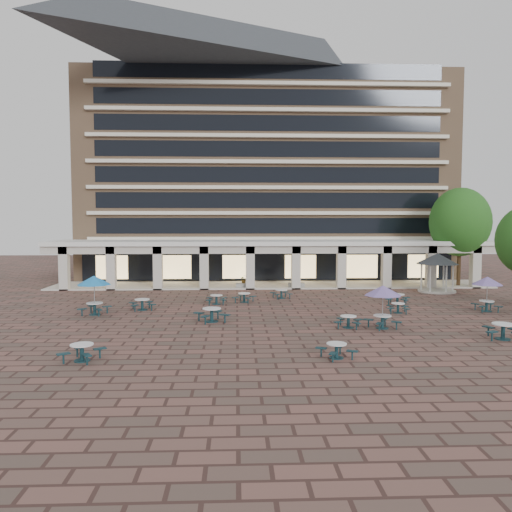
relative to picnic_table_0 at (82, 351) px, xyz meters
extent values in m
plane|color=brown|center=(10.31, 11.00, -0.46)|extent=(120.00, 120.00, 0.00)
cube|color=#A7805E|center=(10.31, 36.50, 10.54)|extent=(40.00, 15.00, 22.00)
cube|color=silver|center=(10.31, 28.75, 4.04)|extent=(36.80, 0.50, 0.35)
cube|color=black|center=(10.31, 28.98, 5.34)|extent=(35.20, 0.05, 1.60)
cube|color=silver|center=(10.31, 28.75, 6.64)|extent=(36.80, 0.50, 0.35)
cube|color=black|center=(10.31, 28.98, 7.94)|extent=(35.20, 0.05, 1.60)
cube|color=silver|center=(10.31, 28.75, 9.24)|extent=(36.80, 0.50, 0.35)
cube|color=black|center=(10.31, 28.98, 10.54)|extent=(35.20, 0.05, 1.60)
cube|color=silver|center=(10.31, 28.75, 11.84)|extent=(36.80, 0.50, 0.35)
cube|color=black|center=(10.31, 28.98, 13.14)|extent=(35.20, 0.05, 1.60)
cube|color=silver|center=(10.31, 28.75, 14.44)|extent=(36.80, 0.50, 0.35)
cube|color=black|center=(10.31, 28.98, 15.74)|extent=(35.20, 0.05, 1.60)
cube|color=silver|center=(10.31, 28.75, 17.04)|extent=(36.80, 0.50, 0.35)
cube|color=black|center=(10.31, 28.98, 18.34)|extent=(35.20, 0.05, 1.60)
cube|color=silver|center=(10.31, 28.75, 19.64)|extent=(36.80, 0.50, 0.35)
cube|color=black|center=(10.31, 28.98, 20.94)|extent=(35.20, 0.05, 1.60)
cube|color=white|center=(10.31, 26.00, 3.74)|extent=(42.00, 6.60, 0.40)
cube|color=beige|center=(10.31, 23.15, 3.29)|extent=(42.00, 0.30, 0.90)
cube|color=black|center=(10.31, 28.70, 1.34)|extent=(38.00, 0.15, 3.20)
cube|color=beige|center=(10.31, 26.00, -0.40)|extent=(42.00, 6.00, 0.12)
cube|color=beige|center=(-8.69, 23.40, 1.54)|extent=(0.80, 0.80, 4.00)
cube|color=beige|center=(-4.47, 23.40, 1.54)|extent=(0.80, 0.80, 4.00)
cube|color=beige|center=(-0.25, 23.40, 1.54)|extent=(0.80, 0.80, 4.00)
cube|color=beige|center=(3.98, 23.40, 1.54)|extent=(0.80, 0.80, 4.00)
cube|color=beige|center=(8.20, 23.40, 1.54)|extent=(0.80, 0.80, 4.00)
cube|color=beige|center=(12.42, 23.40, 1.54)|extent=(0.80, 0.80, 4.00)
cube|color=beige|center=(16.64, 23.40, 1.54)|extent=(0.80, 0.80, 4.00)
cube|color=beige|center=(20.86, 23.40, 1.54)|extent=(0.80, 0.80, 4.00)
cube|color=beige|center=(25.09, 23.40, 1.54)|extent=(0.80, 0.80, 4.00)
cube|color=beige|center=(29.31, 23.40, 1.54)|extent=(0.80, 0.80, 4.00)
cube|color=#FFD88C|center=(-5.69, 28.55, 1.14)|extent=(3.20, 0.08, 2.40)
cube|color=#FFD88C|center=(0.71, 28.55, 1.14)|extent=(3.20, 0.08, 2.40)
cube|color=#FFD88C|center=(7.11, 28.55, 1.14)|extent=(3.20, 0.08, 2.40)
cube|color=#FFD88C|center=(13.51, 28.55, 1.14)|extent=(3.20, 0.08, 2.40)
cube|color=#FFD88C|center=(19.91, 28.55, 1.14)|extent=(3.20, 0.08, 2.40)
cube|color=#FFD88C|center=(26.31, 28.55, 1.14)|extent=(3.20, 0.08, 2.40)
cylinder|color=#14383E|center=(0.00, 0.00, -0.44)|extent=(0.72, 0.72, 0.04)
cylinder|color=#14383E|center=(0.00, 0.00, -0.12)|extent=(0.18, 0.18, 0.68)
cylinder|color=white|center=(0.00, 0.00, 0.29)|extent=(1.02, 1.02, 0.05)
cube|color=#14383E|center=(0.68, 0.42, -0.01)|extent=(0.63, 0.54, 0.05)
cylinder|color=#14383E|center=(0.68, 0.42, -0.25)|extent=(0.08, 0.08, 0.43)
cube|color=#14383E|center=(-0.42, 0.68, -0.01)|extent=(0.54, 0.63, 0.05)
cylinder|color=#14383E|center=(-0.42, 0.68, -0.25)|extent=(0.08, 0.08, 0.43)
cube|color=#14383E|center=(-0.68, -0.42, -0.01)|extent=(0.63, 0.54, 0.05)
cylinder|color=#14383E|center=(-0.68, -0.42, -0.25)|extent=(0.08, 0.08, 0.43)
cube|color=#14383E|center=(0.42, -0.68, -0.01)|extent=(0.54, 0.63, 0.05)
cylinder|color=#14383E|center=(0.42, -0.68, -0.25)|extent=(0.08, 0.08, 0.43)
cylinder|color=#14383E|center=(11.50, 0.00, -0.44)|extent=(0.65, 0.65, 0.04)
cylinder|color=#14383E|center=(11.50, 0.00, -0.16)|extent=(0.17, 0.17, 0.61)
cylinder|color=white|center=(11.50, 0.00, 0.21)|extent=(0.92, 0.92, 0.05)
cube|color=#14383E|center=(11.80, 0.65, -0.05)|extent=(0.45, 0.57, 0.05)
cylinder|color=#14383E|center=(11.80, 0.65, -0.27)|extent=(0.07, 0.07, 0.39)
cube|color=#14383E|center=(10.85, 0.30, -0.05)|extent=(0.57, 0.45, 0.05)
cylinder|color=#14383E|center=(10.85, 0.30, -0.27)|extent=(0.07, 0.07, 0.39)
cube|color=#14383E|center=(11.20, -0.65, -0.05)|extent=(0.45, 0.57, 0.05)
cylinder|color=#14383E|center=(11.20, -0.65, -0.27)|extent=(0.07, 0.07, 0.39)
cube|color=#14383E|center=(12.15, -0.30, -0.05)|extent=(0.57, 0.45, 0.05)
cylinder|color=#14383E|center=(12.15, -0.30, -0.27)|extent=(0.07, 0.07, 0.39)
cylinder|color=#14383E|center=(13.51, 6.48, -0.44)|extent=(0.66, 0.66, 0.04)
cylinder|color=#14383E|center=(13.51, 6.48, -0.15)|extent=(0.17, 0.17, 0.62)
cylinder|color=white|center=(13.51, 6.48, 0.23)|extent=(0.94, 0.94, 0.05)
cube|color=#14383E|center=(14.17, 6.80, -0.05)|extent=(0.58, 0.46, 0.05)
cylinder|color=#14383E|center=(14.17, 6.80, -0.26)|extent=(0.08, 0.08, 0.40)
cube|color=#14383E|center=(13.19, 7.14, -0.05)|extent=(0.46, 0.58, 0.05)
cylinder|color=#14383E|center=(13.19, 7.14, -0.26)|extent=(0.08, 0.08, 0.40)
cube|color=#14383E|center=(12.85, 6.15, -0.05)|extent=(0.58, 0.46, 0.05)
cylinder|color=#14383E|center=(12.85, 6.15, -0.26)|extent=(0.08, 0.08, 0.40)
cube|color=#14383E|center=(13.83, 5.81, -0.05)|extent=(0.46, 0.58, 0.05)
cylinder|color=#14383E|center=(13.83, 5.81, -0.26)|extent=(0.08, 0.08, 0.40)
cylinder|color=#14383E|center=(21.05, 3.27, -0.44)|extent=(0.79, 0.79, 0.05)
cylinder|color=#14383E|center=(21.05, 3.27, -0.09)|extent=(0.20, 0.20, 0.74)
cylinder|color=white|center=(21.05, 3.27, 0.36)|extent=(1.13, 1.13, 0.06)
cube|color=#14383E|center=(20.67, 4.07, 0.03)|extent=(0.55, 0.69, 0.06)
cylinder|color=#14383E|center=(20.67, 4.07, -0.22)|extent=(0.09, 0.09, 0.47)
cube|color=#14383E|center=(20.26, 2.89, 0.03)|extent=(0.69, 0.55, 0.06)
cylinder|color=#14383E|center=(20.26, 2.89, -0.22)|extent=(0.09, 0.09, 0.47)
cylinder|color=#14383E|center=(-2.58, 11.20, -0.44)|extent=(0.76, 0.76, 0.04)
cylinder|color=#14383E|center=(-2.58, 11.20, -0.11)|extent=(0.19, 0.19, 0.71)
cylinder|color=white|center=(-2.58, 11.20, 0.33)|extent=(1.08, 1.08, 0.05)
cube|color=#14383E|center=(-1.87, 11.66, 0.01)|extent=(0.66, 0.58, 0.05)
cylinder|color=#14383E|center=(-1.87, 11.66, -0.23)|extent=(0.09, 0.09, 0.45)
cube|color=#14383E|center=(-3.03, 11.91, 0.01)|extent=(0.58, 0.66, 0.05)
cylinder|color=#14383E|center=(-3.03, 11.91, -0.23)|extent=(0.09, 0.09, 0.45)
cube|color=#14383E|center=(-3.28, 10.74, 0.01)|extent=(0.66, 0.58, 0.05)
cylinder|color=#14383E|center=(-3.28, 10.74, -0.23)|extent=(0.09, 0.09, 0.45)
cube|color=#14383E|center=(-2.12, 10.50, 0.01)|extent=(0.58, 0.66, 0.05)
cylinder|color=#14383E|center=(-2.12, 10.50, -0.23)|extent=(0.09, 0.09, 0.45)
cylinder|color=gray|center=(-2.58, 11.20, 0.83)|extent=(0.05, 0.05, 2.59)
cone|color=#1F7AC6|center=(-2.58, 11.20, 1.86)|extent=(2.27, 2.27, 0.59)
cylinder|color=#14383E|center=(5.39, 8.51, -0.44)|extent=(0.80, 0.80, 0.05)
cylinder|color=#14383E|center=(5.39, 8.51, -0.08)|extent=(0.21, 0.21, 0.76)
cylinder|color=white|center=(5.39, 8.51, 0.38)|extent=(1.15, 1.15, 0.06)
cube|color=#14383E|center=(5.74, 9.34, 0.04)|extent=(0.54, 0.71, 0.06)
cylinder|color=#14383E|center=(5.74, 9.34, -0.22)|extent=(0.09, 0.09, 0.48)
cube|color=#14383E|center=(4.56, 8.87, 0.04)|extent=(0.71, 0.54, 0.06)
cylinder|color=#14383E|center=(4.56, 8.87, -0.22)|extent=(0.09, 0.09, 0.48)
cube|color=#14383E|center=(5.03, 7.69, 0.04)|extent=(0.54, 0.71, 0.06)
cylinder|color=#14383E|center=(5.03, 7.69, -0.22)|extent=(0.09, 0.09, 0.48)
cube|color=#14383E|center=(6.21, 8.16, 0.04)|extent=(0.71, 0.54, 0.06)
cylinder|color=#14383E|center=(6.21, 8.16, -0.22)|extent=(0.09, 0.09, 0.48)
cylinder|color=#14383E|center=(15.45, 6.20, -0.44)|extent=(0.73, 0.73, 0.04)
cylinder|color=#14383E|center=(15.45, 6.20, -0.12)|extent=(0.19, 0.19, 0.68)
cylinder|color=white|center=(15.45, 6.20, 0.30)|extent=(1.04, 1.04, 0.05)
cube|color=#14383E|center=(15.83, 6.92, 0.00)|extent=(0.52, 0.64, 0.05)
cylinder|color=#14383E|center=(15.83, 6.92, -0.24)|extent=(0.08, 0.08, 0.44)
cube|color=#14383E|center=(14.73, 6.58, 0.00)|extent=(0.64, 0.52, 0.05)
cylinder|color=#14383E|center=(14.73, 6.58, -0.24)|extent=(0.08, 0.08, 0.44)
cube|color=#14383E|center=(15.07, 5.49, 0.00)|extent=(0.52, 0.64, 0.05)
cylinder|color=#14383E|center=(15.07, 5.49, -0.24)|extent=(0.08, 0.08, 0.44)
cube|color=#14383E|center=(16.17, 5.83, 0.00)|extent=(0.64, 0.52, 0.05)
cylinder|color=#14383E|center=(16.17, 5.83, -0.24)|extent=(0.08, 0.08, 0.44)
cylinder|color=gray|center=(15.45, 6.20, 0.78)|extent=(0.05, 0.05, 2.49)
cone|color=#7862AA|center=(15.45, 6.20, 1.77)|extent=(2.18, 2.18, 0.57)
cylinder|color=#14383E|center=(17.96, 11.04, -0.44)|extent=(0.63, 0.63, 0.04)
cylinder|color=#14383E|center=(17.96, 11.04, -0.16)|extent=(0.16, 0.16, 0.59)
cylinder|color=white|center=(17.96, 11.04, 0.20)|extent=(0.90, 0.90, 0.04)
cube|color=#14383E|center=(18.56, 11.40, -0.07)|extent=(0.55, 0.47, 0.04)
cylinder|color=#14383E|center=(18.56, 11.40, -0.27)|extent=(0.07, 0.07, 0.38)
cube|color=#14383E|center=(17.60, 11.64, -0.07)|extent=(0.47, 0.55, 0.04)
cylinder|color=#14383E|center=(17.60, 11.64, -0.27)|extent=(0.07, 0.07, 0.38)
cube|color=#14383E|center=(17.36, 10.67, -0.07)|extent=(0.55, 0.47, 0.04)
cylinder|color=#14383E|center=(17.36, 10.67, -0.27)|extent=(0.07, 0.07, 0.38)
cube|color=#14383E|center=(18.32, 10.43, -0.07)|extent=(0.47, 0.55, 0.04)
cylinder|color=#14383E|center=(18.32, 10.43, -0.27)|extent=(0.07, 0.07, 0.38)
cylinder|color=#14383E|center=(0.28, 12.86, -0.44)|extent=(0.72, 0.72, 0.04)
cylinder|color=#14383E|center=(0.28, 12.86, -0.12)|extent=(0.19, 0.19, 0.68)
cylinder|color=white|center=(0.28, 12.86, 0.29)|extent=(1.03, 1.03, 0.05)
cube|color=#14383E|center=(0.65, 13.58, -0.01)|extent=(0.52, 0.64, 0.05)
cylinder|color=#14383E|center=(0.65, 13.58, -0.24)|extent=(0.08, 0.08, 0.43)
cube|color=#14383E|center=(-0.44, 13.23, -0.01)|extent=(0.64, 0.52, 0.05)
cylinder|color=#14383E|center=(-0.44, 13.23, -0.24)|extent=(0.08, 0.08, 0.43)
cube|color=#14383E|center=(-0.09, 12.15, -0.01)|extent=(0.52, 0.64, 0.05)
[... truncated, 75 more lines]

